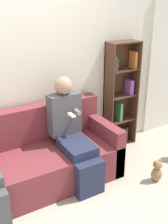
% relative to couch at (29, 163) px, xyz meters
% --- Properties ---
extents(ground_plane, '(14.00, 14.00, 0.00)m').
position_rel_couch_xyz_m(ground_plane, '(0.06, -0.51, -0.29)').
color(ground_plane, '#B2A893').
extents(back_wall, '(10.00, 0.06, 2.55)m').
position_rel_couch_xyz_m(back_wall, '(0.06, 0.43, 0.98)').
color(back_wall, silver).
rests_on(back_wall, ground_plane).
extents(curtain_panel, '(0.63, 0.04, 2.11)m').
position_rel_couch_xyz_m(curtain_panel, '(2.43, 0.38, 0.76)').
color(curtain_panel, silver).
rests_on(curtain_panel, ground_plane).
extents(couch, '(2.13, 0.82, 0.88)m').
position_rel_couch_xyz_m(couch, '(0.00, 0.00, 0.00)').
color(couch, maroon).
rests_on(couch, ground_plane).
extents(adult_seated, '(0.39, 0.77, 1.24)m').
position_rel_couch_xyz_m(adult_seated, '(0.52, -0.11, 0.35)').
color(adult_seated, '#232842').
rests_on(adult_seated, ground_plane).
extents(bookshelf, '(0.47, 0.23, 1.54)m').
position_rel_couch_xyz_m(bookshelf, '(1.53, 0.31, 0.46)').
color(bookshelf, '#4C2D1E').
rests_on(bookshelf, ground_plane).
extents(teddy_bear, '(0.14, 0.12, 0.29)m').
position_rel_couch_xyz_m(teddy_bear, '(1.35, -0.71, -0.16)').
color(teddy_bear, '#936B47').
rests_on(teddy_bear, ground_plane).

